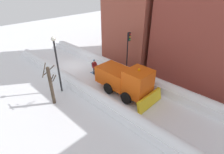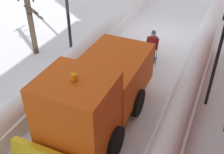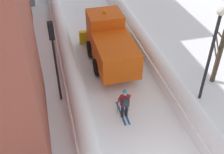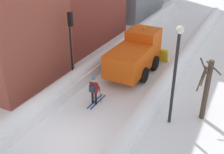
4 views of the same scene
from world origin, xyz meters
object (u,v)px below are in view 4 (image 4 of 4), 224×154
object	(u,v)px
plow_truck	(136,54)
skier	(94,90)
traffic_light_pole	(71,34)
bare_tree_near	(206,89)
street_lamp	(176,65)

from	to	relation	value
plow_truck	skier	xyz separation A→B (m)	(-0.51, -5.05, -0.48)
traffic_light_pole	bare_tree_near	distance (m)	9.21
plow_truck	traffic_light_pole	world-z (taller)	traffic_light_pole
traffic_light_pole	bare_tree_near	xyz separation A→B (m)	(9.07, -0.77, -1.41)
skier	traffic_light_pole	world-z (taller)	traffic_light_pole
skier	traffic_light_pole	xyz separation A→B (m)	(-3.05, 2.30, 2.26)
skier	street_lamp	size ratio (longest dim) A/B	0.33
traffic_light_pole	street_lamp	size ratio (longest dim) A/B	0.86
skier	bare_tree_near	xyz separation A→B (m)	(6.02, 1.53, 0.85)
bare_tree_near	traffic_light_pole	bearing A→B (deg)	175.17
plow_truck	street_lamp	xyz separation A→B (m)	(4.03, -4.70, 1.94)
plow_truck	bare_tree_near	world-z (taller)	bare_tree_near
street_lamp	bare_tree_near	xyz separation A→B (m)	(1.48, 1.18, -1.56)
street_lamp	bare_tree_near	world-z (taller)	street_lamp
plow_truck	skier	distance (m)	5.10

